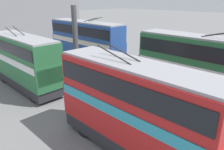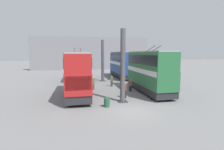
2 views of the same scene
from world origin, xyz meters
name	(u,v)px [view 1 (image 1 of 2)]	position (x,y,z in m)	size (l,w,h in m)	color
support_column_far	(76,46)	(17.10, 0.00, 3.54)	(0.92, 0.92, 7.32)	#4C4C51
bus_left_near	(198,64)	(6.87, -4.40, 2.94)	(10.06, 2.54, 5.82)	black
bus_left_far	(86,40)	(21.11, -4.40, 3.01)	(11.22, 2.54, 5.90)	black
bus_right_near	(134,104)	(6.19, 4.40, 2.86)	(9.13, 2.54, 5.64)	black
bus_right_mid	(24,59)	(18.93, 4.40, 2.75)	(9.21, 2.54, 5.44)	black
person_aisle_midway	(121,85)	(11.65, -0.57, 0.85)	(0.39, 0.48, 1.62)	#473D33
person_aisle_foreground	(204,113)	(4.54, -0.72, 0.93)	(0.48, 0.38, 1.75)	#2D2D33
person_by_right_row	(115,104)	(9.48, 2.43, 0.96)	(0.40, 0.48, 1.80)	#473D33
person_by_left_row	(172,93)	(7.76, -2.28, 0.82)	(0.26, 0.43, 1.56)	#2D2D33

